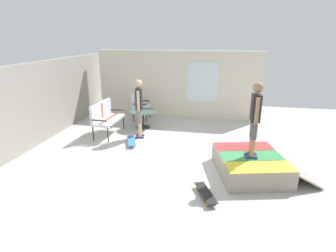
{
  "coord_description": "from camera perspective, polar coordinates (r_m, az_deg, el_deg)",
  "views": [
    {
      "loc": [
        -6.22,
        -1.05,
        2.94
      ],
      "look_at": [
        0.45,
        0.24,
        0.7
      ],
      "focal_mm": 29.46,
      "sensor_mm": 36.0,
      "label": 1
    }
  ],
  "objects": [
    {
      "name": "back_wall_cinderblock",
      "position": [
        8.22,
        -27.43,
        3.41
      ],
      "size": [
        9.0,
        0.2,
        2.25
      ],
      "color": "gray",
      "rests_on": "ground_plane"
    },
    {
      "name": "ground_plane",
      "position": [
        6.98,
        1.23,
        -7.12
      ],
      "size": [
        12.0,
        12.0,
        0.1
      ],
      "primitive_type": "cube",
      "color": "beige"
    },
    {
      "name": "patio_table",
      "position": [
        9.14,
        -5.18,
        2.07
      ],
      "size": [
        0.9,
        0.9,
        0.57
      ],
      "color": "#2D2823",
      "rests_on": "ground_plane"
    },
    {
      "name": "patio_bench",
      "position": [
        8.64,
        -12.89,
        2.16
      ],
      "size": [
        1.27,
        0.61,
        1.02
      ],
      "color": "#2D2823",
      "rests_on": "ground_plane"
    },
    {
      "name": "skateboard_spare",
      "position": [
        5.44,
        7.79,
        -13.58
      ],
      "size": [
        0.81,
        0.5,
        0.1
      ],
      "color": "black",
      "rests_on": "ground_plane"
    },
    {
      "name": "house_facade",
      "position": [
        10.28,
        2.22,
        8.59
      ],
      "size": [
        0.23,
        6.0,
        2.43
      ],
      "color": "beige",
      "rests_on": "ground_plane"
    },
    {
      "name": "person_skater",
      "position": [
        5.98,
        17.57,
        2.19
      ],
      "size": [
        0.48,
        0.25,
        1.62
      ],
      "color": "navy",
      "rests_on": "skate_ramp"
    },
    {
      "name": "skateboard_by_bench",
      "position": [
        7.91,
        -7.62,
        -3.08
      ],
      "size": [
        0.82,
        0.48,
        0.1
      ],
      "color": "#3372B2",
      "rests_on": "ground_plane"
    },
    {
      "name": "skate_ramp",
      "position": [
        6.43,
        16.83,
        -7.64
      ],
      "size": [
        2.02,
        2.27,
        0.44
      ],
      "color": "gray",
      "rests_on": "ground_plane"
    },
    {
      "name": "person_watching",
      "position": [
        8.13,
        -6.01,
        4.51
      ],
      "size": [
        0.47,
        0.29,
        1.74
      ],
      "color": "navy",
      "rests_on": "ground_plane"
    },
    {
      "name": "patio_chair_near_house",
      "position": [
        10.03,
        -6.12,
        4.73
      ],
      "size": [
        0.63,
        0.56,
        1.02
      ],
      "color": "#2D2823",
      "rests_on": "ground_plane"
    }
  ]
}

